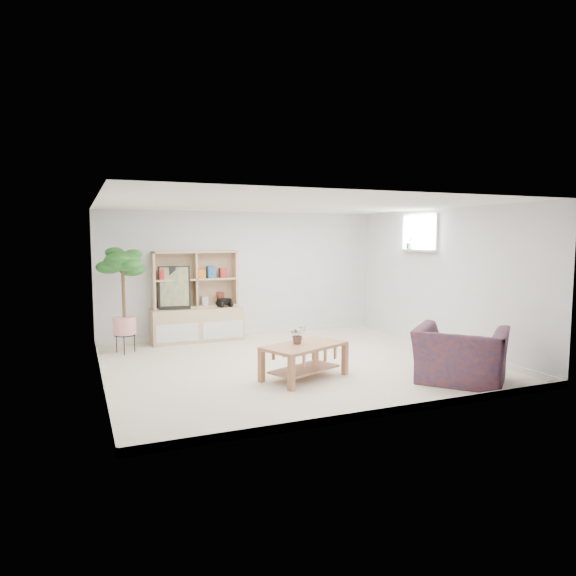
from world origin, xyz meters
name	(u,v)px	position (x,y,z in m)	size (l,w,h in m)	color
floor	(293,364)	(0.00, 0.00, 0.00)	(5.50, 5.00, 0.01)	beige
ceiling	(294,205)	(0.00, 0.00, 2.40)	(5.50, 5.00, 0.01)	white
walls	(294,285)	(0.00, 0.00, 1.20)	(5.51, 5.01, 2.40)	silver
baseboard	(293,360)	(0.00, 0.00, 0.05)	(5.50, 5.00, 0.10)	white
window	(420,233)	(2.73, 0.60, 2.00)	(0.10, 0.98, 0.68)	white
window_sill	(417,250)	(2.67, 0.60, 1.68)	(0.14, 1.00, 0.04)	white
storage_unit	(197,297)	(-0.97, 2.24, 0.83)	(1.66, 0.56, 1.66)	tan
poster	(174,288)	(-1.39, 2.19, 1.01)	(0.56, 0.13, 0.78)	yellow
toy_truck	(224,302)	(-0.48, 2.15, 0.71)	(0.34, 0.23, 0.18)	black
coffee_table	(304,361)	(-0.18, -0.79, 0.24)	(1.15, 0.63, 0.47)	brown
table_plant	(298,335)	(-0.24, -0.71, 0.59)	(0.22, 0.19, 0.25)	#1A5D18
floor_tree	(124,301)	(-2.30, 1.73, 0.88)	(0.65, 0.65, 1.76)	#1A5820
armchair	(461,351)	(1.64, -1.78, 0.42)	(1.13, 0.99, 0.84)	navy
sill_plant	(409,242)	(2.67, 0.83, 1.82)	(0.13, 0.11, 0.24)	#1A5820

